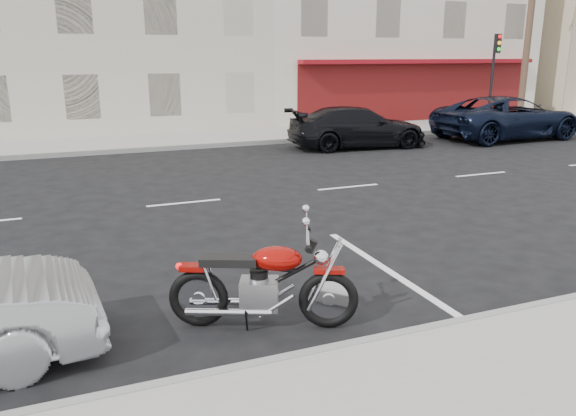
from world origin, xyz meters
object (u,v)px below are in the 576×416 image
object	(u,v)px
motorcycle	(331,287)
car_far	(358,127)
utility_pole	(530,16)
fire_hydrant	(460,115)
traffic_light	(494,67)
suv_far	(508,118)

from	to	relation	value
motorcycle	car_far	world-z (taller)	car_far
utility_pole	car_far	size ratio (longest dim) A/B	1.88
fire_hydrant	car_far	size ratio (longest dim) A/B	0.15
traffic_light	motorcycle	xyz separation A→B (m)	(-15.09, -14.67, -2.05)
motorcycle	suv_far	size ratio (longest dim) A/B	0.36
car_far	fire_hydrant	bearing A→B (deg)	-59.01
traffic_light	suv_far	bearing A→B (deg)	-122.30
utility_pole	car_far	world-z (taller)	utility_pole
suv_far	motorcycle	bearing A→B (deg)	129.33
suv_far	traffic_light	bearing A→B (deg)	-33.95
traffic_light	car_far	distance (m)	9.15
traffic_light	suv_far	world-z (taller)	traffic_light
traffic_light	suv_far	size ratio (longest dim) A/B	0.66
car_far	suv_far	bearing A→B (deg)	-87.62
fire_hydrant	utility_pole	bearing A→B (deg)	1.64
fire_hydrant	car_far	distance (m)	7.64
suv_far	car_far	xyz separation A→B (m)	(-6.21, 0.35, -0.10)
traffic_light	motorcycle	world-z (taller)	traffic_light
utility_pole	fire_hydrant	xyz separation A→B (m)	(-3.50, -0.10, -4.21)
motorcycle	suv_far	distance (m)	17.09
utility_pole	suv_far	distance (m)	6.85
suv_far	car_far	distance (m)	6.22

